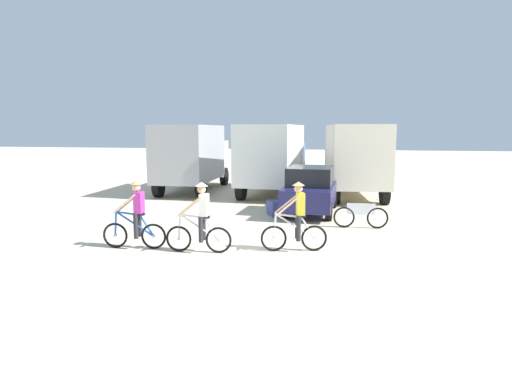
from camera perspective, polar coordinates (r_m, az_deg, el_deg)
ground_plane at (r=11.38m, az=-2.07°, el=-7.92°), size 120.00×120.00×0.00m
box_truck_grey_hauler at (r=22.80m, az=-8.14°, el=4.80°), size 2.77×6.88×3.35m
box_truck_white_box at (r=21.57m, az=2.28°, el=4.70°), size 2.57×6.81×3.35m
box_truck_cream_rv at (r=21.31m, az=12.51°, el=4.47°), size 3.14×6.98×3.35m
sedan_parked at (r=16.77m, az=7.06°, el=0.28°), size 1.88×4.25×1.76m
cyclist_orange_shirt at (r=12.08m, az=-15.24°, el=-3.14°), size 1.73×0.52×1.82m
cyclist_cowboy_hat at (r=11.37m, az=-7.18°, el=-3.61°), size 1.73×0.52×1.82m
cyclist_near_camera at (r=11.45m, az=5.23°, el=-3.50°), size 1.70×0.60×1.82m
bicycle_spare at (r=14.55m, az=13.37°, el=-3.00°), size 1.73×0.50×0.97m
supply_crate at (r=16.33m, az=3.26°, el=-2.07°), size 1.15×1.10×0.53m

